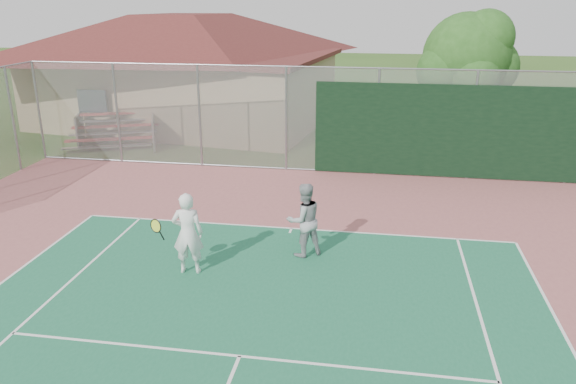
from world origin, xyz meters
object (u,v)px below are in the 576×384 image
(tree, at_px, (469,60))
(player_white_front, at_px, (187,234))
(bleachers, at_px, (116,129))
(player_grey_back, at_px, (304,221))
(clubhouse, at_px, (185,58))

(tree, distance_m, player_white_front, 13.66)
(bleachers, distance_m, tree, 13.79)
(player_grey_back, bearing_deg, clubhouse, -93.68)
(player_grey_back, bearing_deg, tree, -146.95)
(player_grey_back, bearing_deg, bleachers, -77.52)
(bleachers, relative_size, tree, 0.75)
(player_white_front, distance_m, player_grey_back, 2.63)
(tree, bearing_deg, player_white_front, -121.36)
(bleachers, relative_size, player_grey_back, 2.28)
(tree, bearing_deg, player_grey_back, -114.58)
(bleachers, bearing_deg, clubhouse, 52.56)
(clubhouse, bearing_deg, tree, -7.34)
(tree, height_order, player_grey_back, tree)
(bleachers, xyz_separation_m, player_white_front, (6.44, -10.05, 0.25))
(bleachers, bearing_deg, player_white_front, -78.83)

